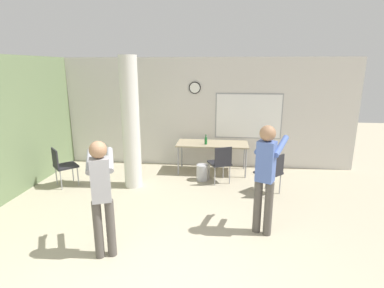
{
  "coord_description": "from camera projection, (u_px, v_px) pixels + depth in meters",
  "views": [
    {
      "loc": [
        0.72,
        -2.64,
        2.58
      ],
      "look_at": [
        0.19,
        2.31,
        1.28
      ],
      "focal_mm": 28.0,
      "sensor_mm": 36.0,
      "label": 1
    }
  ],
  "objects": [
    {
      "name": "wall_left_accent",
      "position": [
        1.0,
        130.0,
        5.69
      ],
      "size": [
        0.12,
        7.0,
        2.8
      ],
      "color": "#6B7F56",
      "rests_on": "ground_plane"
    },
    {
      "name": "wall_back",
      "position": [
        197.0,
        113.0,
        7.78
      ],
      "size": [
        8.0,
        0.15,
        2.8
      ],
      "color": "silver",
      "rests_on": "ground_plane"
    },
    {
      "name": "support_pillar",
      "position": [
        131.0,
        124.0,
        6.31
      ],
      "size": [
        0.38,
        0.38,
        2.8
      ],
      "color": "silver",
      "rests_on": "ground_plane"
    },
    {
      "name": "folding_table",
      "position": [
        212.0,
        145.0,
        7.37
      ],
      "size": [
        1.74,
        0.74,
        0.75
      ],
      "color": "tan",
      "rests_on": "ground_plane"
    },
    {
      "name": "bottle_on_table",
      "position": [
        206.0,
        141.0,
        7.22
      ],
      "size": [
        0.06,
        0.06,
        0.24
      ],
      "color": "#1E6B2D",
      "rests_on": "folding_table"
    },
    {
      "name": "waste_bin",
      "position": [
        202.0,
        172.0,
        6.95
      ],
      "size": [
        0.26,
        0.26,
        0.37
      ],
      "color": "#B2B2B7",
      "rests_on": "ground_plane"
    },
    {
      "name": "chair_table_right",
      "position": [
        221.0,
        161.0,
        6.7
      ],
      "size": [
        0.58,
        0.58,
        0.87
      ],
      "color": "#232328",
      "rests_on": "ground_plane"
    },
    {
      "name": "chair_mid_room",
      "position": [
        271.0,
        171.0,
        6.09
      ],
      "size": [
        0.62,
        0.62,
        0.87
      ],
      "color": "#232328",
      "rests_on": "ground_plane"
    },
    {
      "name": "chair_by_left_wall",
      "position": [
        62.0,
        164.0,
        6.53
      ],
      "size": [
        0.62,
        0.62,
        0.87
      ],
      "color": "#232328",
      "rests_on": "ground_plane"
    },
    {
      "name": "person_playing_side",
      "position": [
        266.0,
        171.0,
        4.55
      ],
      "size": [
        0.58,
        0.73,
        1.75
      ],
      "color": "#514C47",
      "rests_on": "ground_plane"
    },
    {
      "name": "person_playing_front",
      "position": [
        101.0,
        190.0,
        3.98
      ],
      "size": [
        0.52,
        0.67,
        1.66
      ],
      "color": "#514C47",
      "rests_on": "ground_plane"
    }
  ]
}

